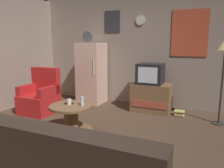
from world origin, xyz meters
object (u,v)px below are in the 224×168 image
tv_stand (151,97)px  remote_control (69,103)px  armchair (41,97)px  mug_ceramic_white (69,102)px  crt_tv (150,74)px  book_stack (179,113)px  wine_glass (82,101)px  coffee_table (71,119)px  fridge (92,73)px

tv_stand → remote_control: tv_stand is taller
armchair → mug_ceramic_white: bearing=-27.5°
crt_tv → book_stack: 1.03m
tv_stand → crt_tv: size_ratio=1.56×
wine_glass → armchair: (-1.41, 0.58, -0.21)m
coffee_table → book_stack: 2.26m
mug_ceramic_white → book_stack: bearing=43.9°
tv_stand → remote_control: 1.96m
crt_tv → wine_glass: (-0.74, -1.63, -0.29)m
fridge → mug_ceramic_white: (0.55, -1.78, -0.24)m
fridge → wine_glass: fridge is taller
mug_ceramic_white → coffee_table: bearing=-34.0°
armchair → crt_tv: bearing=26.0°
tv_stand → crt_tv: 0.53m
wine_glass → armchair: 1.54m
remote_control → coffee_table: bearing=-58.7°
armchair → book_stack: bearing=18.8°
mug_ceramic_white → remote_control: 0.04m
coffee_table → crt_tv: bearing=61.6°
mug_ceramic_white → crt_tv: bearing=59.7°
coffee_table → remote_control: remote_control is taller
wine_glass → book_stack: size_ratio=0.73×
coffee_table → wine_glass: bearing=20.6°
fridge → remote_control: size_ratio=11.80×
mug_ceramic_white → wine_glass: bearing=7.8°
fridge → wine_glass: size_ratio=11.80×
crt_tv → book_stack: bearing=-8.1°
tv_stand → wine_glass: size_ratio=5.60×
tv_stand → wine_glass: (-0.77, -1.63, 0.24)m
book_stack → tv_stand: bearing=171.3°
wine_glass → armchair: bearing=157.6°
crt_tv → book_stack: (0.66, -0.09, -0.78)m
tv_stand → coffee_table: size_ratio=1.17×
crt_tv → wine_glass: crt_tv is taller
coffee_table → armchair: 1.40m
tv_stand → coffee_table: 1.95m
coffee_table → wine_glass: (0.18, 0.07, 0.31)m
tv_stand → wine_glass: 1.82m
coffee_table → mug_ceramic_white: 0.29m
fridge → armchair: 1.39m
mug_ceramic_white → remote_control: (-0.01, 0.01, -0.03)m
fridge → crt_tv: 1.53m
wine_glass → book_stack: wine_glass is taller
wine_glass → book_stack: bearing=47.7°
wine_glass → remote_control: wine_glass is taller
armchair → book_stack: (2.81, 0.95, -0.28)m
armchair → book_stack: 2.98m
tv_stand → crt_tv: crt_tv is taller
fridge → crt_tv: size_ratio=3.28×
fridge → coffee_table: (0.61, -1.82, -0.52)m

